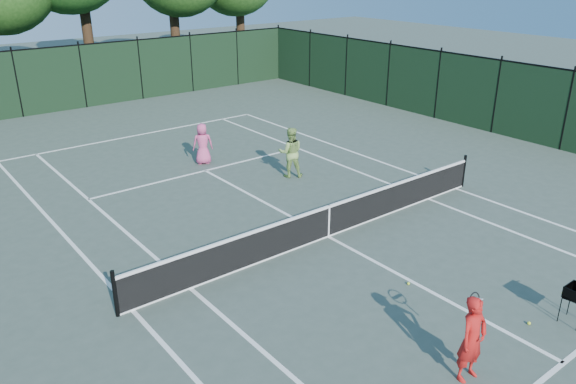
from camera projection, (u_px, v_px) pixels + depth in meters
ground at (328, 237)px, 14.84m from camera, size 90.00×90.00×0.00m
sideline_doubles_left at (132, 310)px, 11.72m from camera, size 0.10×23.77×0.01m
sideline_doubles_right at (456, 189)px, 17.97m from camera, size 0.10×23.77×0.01m
sideline_singles_left at (191, 288)px, 12.50m from camera, size 0.10×23.77×0.01m
sideline_singles_right at (428, 199)px, 17.19m from camera, size 0.10×23.77×0.01m
baseline_far at (139, 135)px, 23.49m from camera, size 10.97×0.10×0.01m
service_line_near at (563, 363)px, 10.19m from camera, size 8.23×0.10×0.01m
service_line_far at (205, 171)px, 19.50m from camera, size 8.23×0.10×0.01m
center_service_line at (328, 237)px, 14.84m from camera, size 0.10×12.80×0.01m
tennis_net at (329, 220)px, 14.66m from camera, size 11.69×0.09×1.06m
fence_far at (83, 77)px, 27.36m from camera, size 24.00×0.05×3.00m
fence_right at (567, 112)px, 21.11m from camera, size 0.05×36.00×3.00m
coach at (472, 339)px, 9.54m from camera, size 0.91×0.59×1.61m
player_pink at (203, 144)px, 19.93m from camera, size 0.85×0.72×1.47m
player_green at (291, 152)px, 18.68m from camera, size 1.04×0.99×1.70m
loose_ball_near_cart at (529, 323)px, 11.25m from camera, size 0.07×0.07×0.07m
loose_ball_midcourt at (408, 283)px, 12.63m from camera, size 0.07×0.07×0.07m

